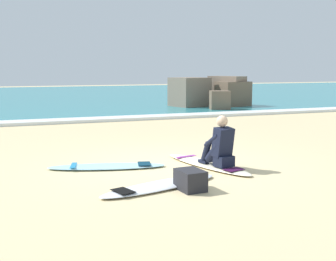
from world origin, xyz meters
name	(u,v)px	position (x,y,z in m)	size (l,w,h in m)	color
ground_plane	(170,166)	(0.00, 0.00, 0.00)	(80.00, 80.00, 0.00)	beige
sea	(48,97)	(0.00, 21.45, 0.05)	(80.00, 28.00, 0.10)	teal
breaking_foam	(90,120)	(0.00, 7.75, 0.06)	(80.00, 0.90, 0.11)	white
surfboard_main	(207,164)	(0.68, -0.19, 0.04)	(1.07, 2.43, 0.08)	#EFE5C6
surfer_seated	(220,146)	(0.77, -0.55, 0.44)	(0.47, 0.75, 0.95)	black
surfboard_spare_near	(107,166)	(-1.18, 0.30, 0.04)	(2.28, 1.06, 0.08)	#9ED1E5
surfboard_spare_far	(161,185)	(-0.70, -1.35, 0.04)	(2.28, 1.15, 0.08)	silver
rock_outcrop_distant	(213,94)	(6.42, 10.80, 0.68)	(3.63, 3.28, 1.49)	#756656
beach_bag	(190,180)	(-0.32, -1.65, 0.16)	(0.36, 0.48, 0.32)	#232328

